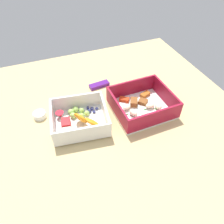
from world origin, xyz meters
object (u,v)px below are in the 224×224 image
Objects in this scene: fruit_bowl at (79,120)px; candy_bar at (99,85)px; pasta_container at (142,105)px; paper_cup_liner at (40,115)px.

fruit_bowl reaches higher than candy_bar.
fruit_bowl is (-19.60, 0.72, 0.15)cm from pasta_container.
fruit_bowl is at bearing -126.09° from candy_bar.
fruit_bowl reaches higher than paper_cup_liner.
candy_bar is at bearing 20.01° from paper_cup_liner.
pasta_container is 19.61cm from fruit_bowl.
pasta_container is 4.86× the size of paper_cup_liner.
pasta_container reaches higher than candy_bar.
pasta_container reaches higher than paper_cup_liner.
fruit_bowl is 2.46× the size of candy_bar.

